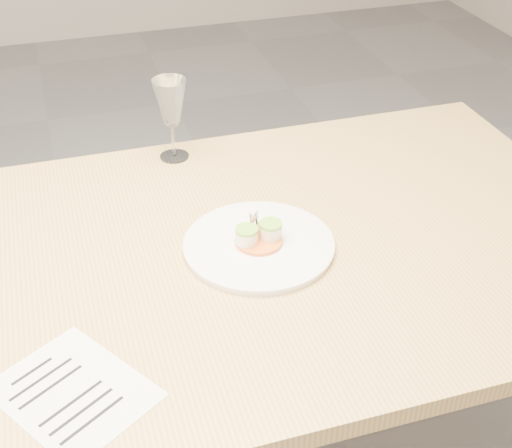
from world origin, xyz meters
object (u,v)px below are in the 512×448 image
object	(u,v)px
dinner_plate	(259,244)
wine_glass_3	(171,104)
dining_table	(67,306)
recipe_sheet	(73,392)

from	to	relation	value
dinner_plate	wine_glass_3	size ratio (longest dim) A/B	1.51
dinner_plate	wine_glass_3	world-z (taller)	wine_glass_3
dining_table	dinner_plate	world-z (taller)	dinner_plate
recipe_sheet	dining_table	bearing A→B (deg)	56.29
recipe_sheet	dinner_plate	bearing A→B (deg)	2.49
dinner_plate	wine_glass_3	bearing A→B (deg)	101.49
dinner_plate	recipe_sheet	size ratio (longest dim) A/B	1.00
dinner_plate	recipe_sheet	bearing A→B (deg)	-145.07
dining_table	wine_glass_3	size ratio (longest dim) A/B	11.35
dining_table	recipe_sheet	xyz separation A→B (m)	(-0.01, -0.31, 0.07)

